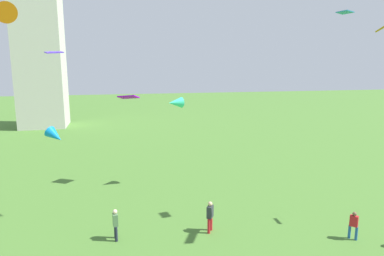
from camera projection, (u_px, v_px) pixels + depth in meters
The scene contains 9 objects.
person_0 at pixel (210, 215), 19.08m from camera, with size 0.50×0.55×1.83m.
person_2 at pixel (354, 224), 18.27m from camera, with size 0.45×0.47×1.59m.
person_3 at pixel (115, 223), 18.20m from camera, with size 0.30×0.54×1.75m.
kite_flying_0 at pixel (54, 52), 26.14m from camera, with size 1.52×1.31×0.26m.
kite_flying_2 at pixel (175, 103), 25.51m from camera, with size 1.40×1.22×0.85m.
kite_flying_5 at pixel (345, 12), 18.29m from camera, with size 0.70×0.90×0.12m.
kite_flying_7 at pixel (2, 9), 19.25m from camera, with size 2.04×2.37×1.72m.
kite_flying_8 at pixel (128, 97), 25.99m from camera, with size 1.78×1.58×0.44m.
kite_flying_11 at pixel (55, 136), 20.10m from camera, with size 1.42×1.36×1.12m.
Camera 1 is at (-4.84, -1.22, 9.33)m, focal length 31.24 mm.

